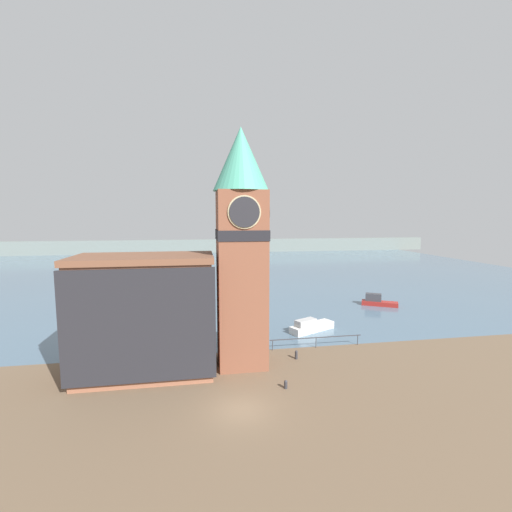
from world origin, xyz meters
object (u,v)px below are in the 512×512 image
object	(u,v)px
pier_building	(146,315)
mooring_bollard_near	(286,384)
boat_near	(311,326)
boat_far	(377,301)
clock_tower	(241,242)
mooring_bollard_far	(296,354)

from	to	relation	value
pier_building	mooring_bollard_near	size ratio (longest dim) A/B	17.32
boat_near	boat_far	bearing A→B (deg)	9.32
boat_far	clock_tower	bearing A→B (deg)	-114.44
boat_far	mooring_bollard_far	distance (m)	24.74
pier_building	boat_far	bearing A→B (deg)	29.85
boat_near	mooring_bollard_near	xyz separation A→B (m)	(-6.28, -12.73, -0.22)
clock_tower	boat_far	xyz separation A→B (m)	(22.93, 17.28, -10.51)
clock_tower	pier_building	xyz separation A→B (m)	(-8.26, -0.61, -6.05)
boat_near	mooring_bollard_near	distance (m)	14.20
mooring_bollard_near	clock_tower	bearing A→B (deg)	117.97
boat_near	boat_far	world-z (taller)	boat_far
clock_tower	mooring_bollard_far	xyz separation A→B (m)	(5.17, 0.05, -10.69)
boat_far	mooring_bollard_far	xyz separation A→B (m)	(-17.76, -17.23, -0.18)
pier_building	mooring_bollard_far	size ratio (longest dim) A/B	13.81
boat_far	pier_building	bearing A→B (deg)	-121.59
pier_building	mooring_bollard_near	world-z (taller)	pier_building
clock_tower	boat_far	distance (m)	30.57
mooring_bollard_near	mooring_bollard_far	size ratio (longest dim) A/B	0.80
boat_near	mooring_bollard_far	world-z (taller)	boat_near
mooring_bollard_far	mooring_bollard_near	bearing A→B (deg)	-114.21
clock_tower	boat_far	world-z (taller)	clock_tower
clock_tower	mooring_bollard_near	world-z (taller)	clock_tower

